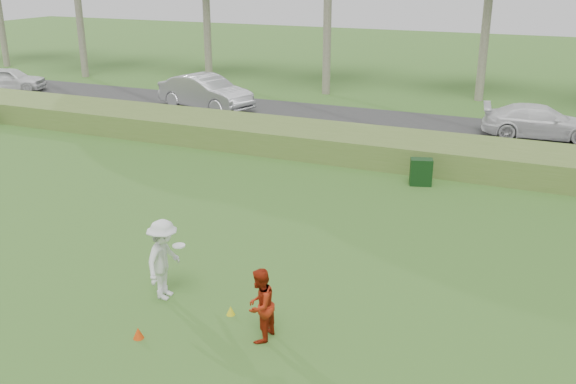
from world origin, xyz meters
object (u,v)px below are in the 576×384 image
at_px(car_mid, 206,92).
at_px(car_left, 10,79).
at_px(player_white, 164,260).
at_px(cone_orange, 138,333).
at_px(player_red, 260,305).
at_px(utility_cabinet, 421,172).
at_px(cone_yellow, 231,310).
at_px(car_right, 540,122).

bearing_deg(car_mid, car_left, 104.83).
xyz_separation_m(player_white, car_left, (-21.26, 16.43, -0.18)).
bearing_deg(cone_orange, player_red, 22.82).
bearing_deg(utility_cabinet, car_mid, 133.10).
relative_size(cone_yellow, utility_cabinet, 0.23).
distance_m(player_white, cone_yellow, 1.82).
distance_m(player_white, cone_orange, 1.82).
bearing_deg(player_red, utility_cabinet, 176.44).
bearing_deg(cone_yellow, player_red, -30.81).
xyz_separation_m(utility_cabinet, car_right, (3.16, 7.71, 0.28)).
bearing_deg(player_red, car_right, 168.45).
xyz_separation_m(car_left, car_mid, (12.50, 0.18, 0.18)).
bearing_deg(car_left, utility_cabinet, -126.84).
bearing_deg(car_mid, player_white, -138.19).
distance_m(player_white, player_red, 2.68).
distance_m(player_white, utility_cabinet, 10.19).
bearing_deg(cone_orange, player_white, 105.05).
xyz_separation_m(player_red, utility_cabinet, (0.79, 10.28, -0.30)).
bearing_deg(cone_yellow, player_white, 176.24).
relative_size(player_red, car_mid, 0.29).
xyz_separation_m(player_red, car_right, (3.95, 17.98, -0.01)).
bearing_deg(player_red, player_white, -103.81).
distance_m(player_red, cone_yellow, 1.28).
bearing_deg(cone_orange, car_mid, 116.79).
bearing_deg(car_right, player_red, 159.43).
distance_m(utility_cabinet, car_mid, 14.03).
relative_size(player_red, car_right, 0.32).
xyz_separation_m(cone_orange, car_left, (-21.69, 18.02, 0.59)).
bearing_deg(player_red, car_mid, -145.88).
xyz_separation_m(player_red, cone_orange, (-2.16, -0.91, -0.62)).
distance_m(utility_cabinet, car_right, 8.33).
relative_size(player_white, car_right, 0.39).
bearing_deg(car_right, cone_yellow, 156.09).
bearing_deg(cone_yellow, utility_cabinet, 79.81).
distance_m(cone_orange, cone_yellow, 1.91).
bearing_deg(cone_yellow, cone_orange, -129.25).
relative_size(utility_cabinet, car_left, 0.23).
bearing_deg(car_left, cone_orange, -151.07).
relative_size(player_red, car_left, 0.39).
bearing_deg(car_right, player_white, 151.11).
bearing_deg(car_left, player_white, -149.04).
relative_size(player_red, utility_cabinet, 1.68).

